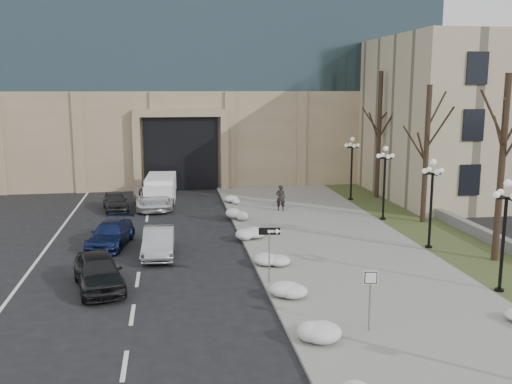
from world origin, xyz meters
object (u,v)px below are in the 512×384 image
at_px(one_way_sign, 273,238).
at_px(box_truck, 161,190).
at_px(car_c, 111,234).
at_px(lamppost_b, 432,192).
at_px(keep_sign, 370,288).
at_px(lamppost_c, 385,173).
at_px(car_e, 115,201).
at_px(lamppost_a, 505,221).
at_px(car_a, 98,272).
at_px(pedestrian, 281,198).
at_px(car_d, 153,198).
at_px(car_b, 159,242).
at_px(lamppost_d, 352,160).

bearing_deg(one_way_sign, box_truck, 110.47).
distance_m(car_c, lamppost_b, 16.95).
xyz_separation_m(one_way_sign, lamppost_b, (9.05, 4.18, 0.97)).
bearing_deg(keep_sign, box_truck, 116.02).
bearing_deg(lamppost_c, car_e, 161.14).
bearing_deg(keep_sign, car_e, 124.69).
bearing_deg(one_way_sign, car_c, 141.07).
bearing_deg(lamppost_a, lamppost_b, 90.00).
distance_m(car_a, keep_sign, 11.42).
bearing_deg(pedestrian, car_d, -9.91).
bearing_deg(car_c, keep_sign, -41.42).
height_order(car_b, one_way_sign, one_way_sign).
xyz_separation_m(car_a, car_c, (-0.13, 6.65, -0.11)).
distance_m(car_d, lamppost_c, 15.90).
height_order(car_d, lamppost_b, lamppost_b).
xyz_separation_m(car_e, lamppost_c, (17.01, -5.81, 2.43)).
height_order(car_e, lamppost_b, lamppost_b).
distance_m(car_a, car_b, 5.10).
relative_size(car_a, lamppost_b, 0.93).
height_order(car_d, box_truck, box_truck).
xyz_separation_m(car_d, box_truck, (0.53, 2.22, 0.17)).
distance_m(car_c, box_truck, 11.86).
height_order(box_truck, lamppost_d, lamppost_d).
bearing_deg(one_way_sign, car_e, 121.72).
bearing_deg(lamppost_d, car_c, -149.26).
relative_size(one_way_sign, lamppost_a, 0.54).
xyz_separation_m(one_way_sign, lamppost_d, (9.05, 17.18, 0.97)).
bearing_deg(lamppost_c, one_way_sign, -130.26).
height_order(car_a, lamppost_a, lamppost_a).
relative_size(lamppost_b, lamppost_c, 1.00).
height_order(lamppost_b, lamppost_c, same).
height_order(pedestrian, one_way_sign, one_way_sign).
distance_m(car_d, car_e, 2.53).
xyz_separation_m(lamppost_c, lamppost_d, (0.00, 6.50, 0.00)).
relative_size(car_a, car_b, 1.03).
bearing_deg(lamppost_d, lamppost_c, -90.00).
relative_size(lamppost_c, lamppost_d, 1.00).
height_order(car_e, keep_sign, keep_sign).
relative_size(car_b, lamppost_c, 0.90).
height_order(pedestrian, box_truck, pedestrian).
height_order(car_b, box_truck, box_truck).
bearing_deg(lamppost_a, car_c, 149.48).
height_order(car_e, box_truck, box_truck).
bearing_deg(lamppost_b, box_truck, 133.34).
height_order(car_a, car_d, car_a).
bearing_deg(car_d, lamppost_d, -4.37).
relative_size(car_d, pedestrian, 3.00).
relative_size(car_c, lamppost_b, 0.94).
height_order(keep_sign, lamppost_d, lamppost_d).
xyz_separation_m(box_truck, lamppost_c, (13.97, -8.30, 2.17)).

